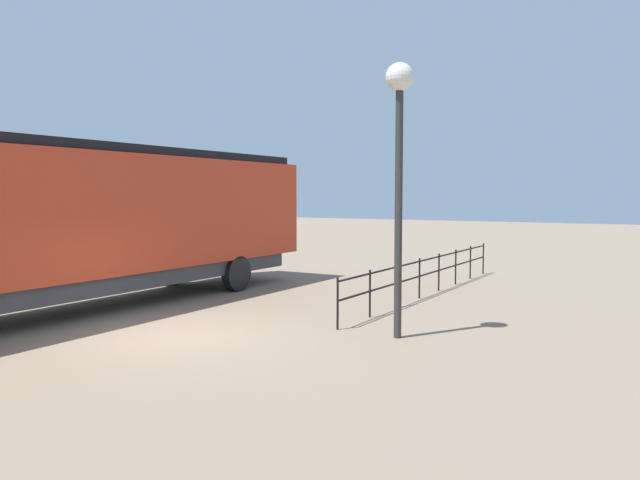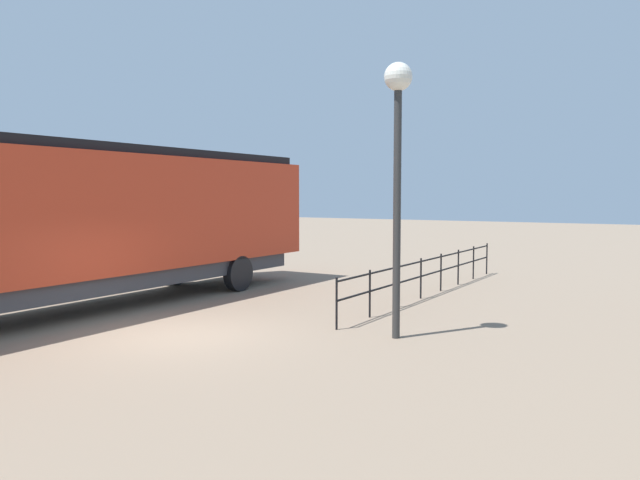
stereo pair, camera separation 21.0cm
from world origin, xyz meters
TOP-DOWN VIEW (x-y plane):
  - ground_plane at (0.00, 0.00)m, footprint 120.00×120.00m
  - locomotive at (-4.10, 0.41)m, footprint 2.97×17.95m
  - lamp_post at (4.09, 2.24)m, footprint 0.58×0.58m
  - platform_fence at (2.63, 7.99)m, footprint 0.05×11.45m

SIDE VIEW (x-z plane):
  - ground_plane at x=0.00m, z-range 0.00..0.00m
  - platform_fence at x=2.63m, z-range 0.17..1.33m
  - locomotive at x=-4.10m, z-range 0.25..4.52m
  - lamp_post at x=4.09m, z-range 1.41..7.08m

